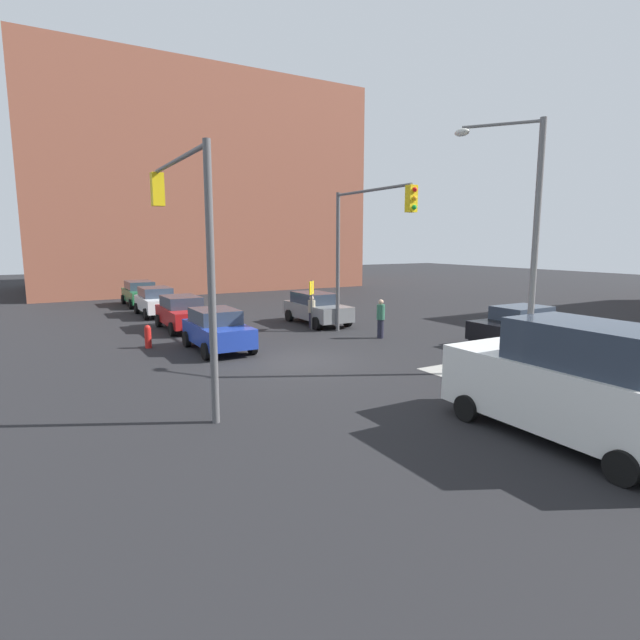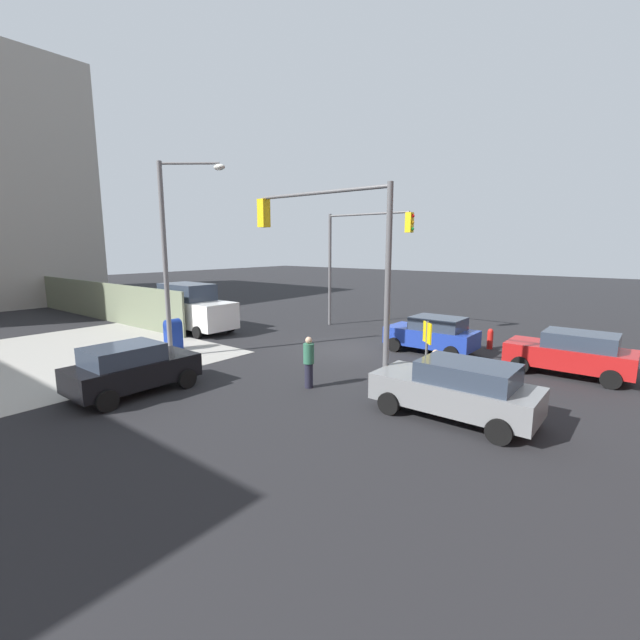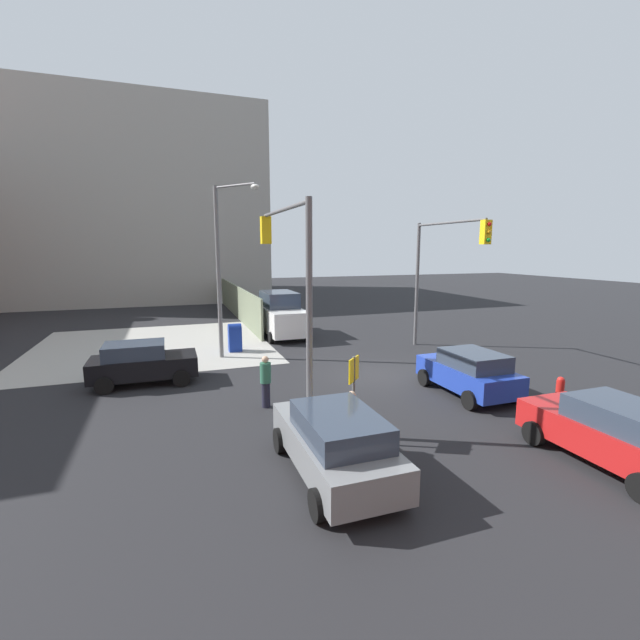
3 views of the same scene
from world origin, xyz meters
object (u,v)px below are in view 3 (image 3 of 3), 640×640
object	(u,v)px
coupe_gray	(335,442)
pedestrian_crossing	(351,420)
traffic_signal_nw_corner	(288,266)
street_lamp_corner	(224,259)
mailbox_blue	(235,337)
fire_hydrant	(560,390)
van_white_delivery	(281,315)
pedestrian_waiting	(266,381)
coupe_blue	(469,372)
coupe_black	(142,362)
traffic_signal_se_corner	(441,260)
sedan_red	(615,432)

from	to	relation	value
coupe_gray	pedestrian_crossing	bearing A→B (deg)	-39.90
traffic_signal_nw_corner	street_lamp_corner	world-z (taller)	street_lamp_corner
mailbox_blue	fire_hydrant	distance (m)	14.50
street_lamp_corner	coupe_gray	bearing A→B (deg)	-175.48
coupe_gray	van_white_delivery	size ratio (longest dim) A/B	0.81
fire_hydrant	coupe_gray	xyz separation A→B (m)	(-1.82, 8.85, 0.36)
fire_hydrant	pedestrian_waiting	xyz separation A→B (m)	(3.00, 9.40, 0.42)
coupe_blue	pedestrian_waiting	bearing A→B (deg)	80.37
fire_hydrant	coupe_blue	xyz separation A→B (m)	(1.80, 2.31, 0.36)
coupe_gray	pedestrian_crossing	xyz separation A→B (m)	(1.02, -0.85, -0.01)
coupe_blue	fire_hydrant	bearing A→B (deg)	-127.90
fire_hydrant	coupe_black	bearing A→B (deg)	62.15
street_lamp_corner	pedestrian_waiting	world-z (taller)	street_lamp_corner
van_white_delivery	coupe_blue	bearing A→B (deg)	-163.60
traffic_signal_nw_corner	coupe_blue	xyz separation A→B (m)	(-0.82, -6.39, -3.79)
street_lamp_corner	fire_hydrant	size ratio (longest dim) A/B	8.51
traffic_signal_se_corner	coupe_gray	bearing A→B (deg)	135.32
coupe_gray	pedestrian_waiting	bearing A→B (deg)	6.50
street_lamp_corner	mailbox_blue	size ratio (longest dim) A/B	5.59
sedan_red	coupe_black	world-z (taller)	same
mailbox_blue	coupe_black	size ratio (longest dim) A/B	0.37
traffic_signal_nw_corner	pedestrian_crossing	distance (m)	5.16
coupe_black	van_white_delivery	distance (m)	10.37
sedan_red	street_lamp_corner	bearing A→B (deg)	28.81
coupe_gray	van_white_delivery	bearing A→B (deg)	-10.00
traffic_signal_nw_corner	coupe_gray	world-z (taller)	traffic_signal_nw_corner
traffic_signal_se_corner	coupe_black	world-z (taller)	traffic_signal_se_corner
street_lamp_corner	mailbox_blue	bearing A→B (deg)	-24.05
traffic_signal_nw_corner	fire_hydrant	size ratio (longest dim) A/B	6.91
traffic_signal_nw_corner	coupe_black	world-z (taller)	traffic_signal_nw_corner
coupe_blue	pedestrian_crossing	xyz separation A→B (m)	(-2.60, 5.69, -0.01)
traffic_signal_se_corner	coupe_black	distance (m)	14.18
coupe_gray	van_white_delivery	xyz separation A→B (m)	(16.16, -2.85, 0.44)
sedan_red	pedestrian_waiting	size ratio (longest dim) A/B	2.39
sedan_red	mailbox_blue	bearing A→B (deg)	24.83
fire_hydrant	coupe_gray	size ratio (longest dim) A/B	0.22
traffic_signal_se_corner	street_lamp_corner	world-z (taller)	street_lamp_corner
traffic_signal_nw_corner	coupe_black	bearing A→B (deg)	46.40
fire_hydrant	coupe_black	xyz separation A→B (m)	(7.06, 13.36, 0.36)
street_lamp_corner	sedan_red	distance (m)	15.87
pedestrian_crossing	coupe_gray	bearing A→B (deg)	83.07
traffic_signal_se_corner	coupe_blue	bearing A→B (deg)	155.18
traffic_signal_nw_corner	pedestrian_crossing	size ratio (longest dim) A/B	4.02
sedan_red	van_white_delivery	size ratio (longest dim) A/B	0.77
sedan_red	coupe_blue	bearing A→B (deg)	-0.56
mailbox_blue	pedestrian_waiting	world-z (taller)	pedestrian_waiting
traffic_signal_nw_corner	sedan_red	world-z (taller)	traffic_signal_nw_corner
mailbox_blue	van_white_delivery	size ratio (longest dim) A/B	0.26
traffic_signal_se_corner	coupe_gray	world-z (taller)	traffic_signal_se_corner
fire_hydrant	sedan_red	xyz separation A→B (m)	(-3.59, 2.36, 0.36)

